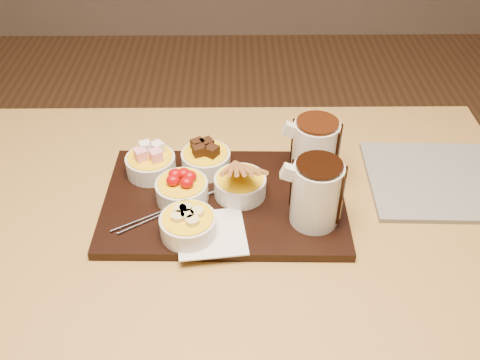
{
  "coord_description": "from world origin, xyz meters",
  "views": [
    {
      "loc": [
        0.03,
        -0.73,
        1.44
      ],
      "look_at": [
        0.04,
        0.04,
        0.81
      ],
      "focal_mm": 40.0,
      "sensor_mm": 36.0,
      "label": 1
    }
  ],
  "objects_px": {
    "bowl_strawberries": "(182,191)",
    "pitcher_milk_chocolate": "(315,150)",
    "dining_table": "(223,256)",
    "pitcher_dark_chocolate": "(316,194)",
    "newspaper": "(445,180)",
    "serving_board": "(225,200)"
  },
  "relations": [
    {
      "from": "bowl_strawberries",
      "to": "pitcher_milk_chocolate",
      "type": "distance_m",
      "value": 0.27
    },
    {
      "from": "serving_board",
      "to": "pitcher_milk_chocolate",
      "type": "bearing_deg",
      "value": 21.8
    },
    {
      "from": "pitcher_dark_chocolate",
      "to": "pitcher_milk_chocolate",
      "type": "distance_m",
      "value": 0.13
    },
    {
      "from": "newspaper",
      "to": "serving_board",
      "type": "bearing_deg",
      "value": -170.24
    },
    {
      "from": "dining_table",
      "to": "bowl_strawberries",
      "type": "distance_m",
      "value": 0.16
    },
    {
      "from": "serving_board",
      "to": "pitcher_milk_chocolate",
      "type": "relative_size",
      "value": 3.78
    },
    {
      "from": "serving_board",
      "to": "pitcher_dark_chocolate",
      "type": "xyz_separation_m",
      "value": [
        0.16,
        -0.06,
        0.07
      ]
    },
    {
      "from": "dining_table",
      "to": "serving_board",
      "type": "xyz_separation_m",
      "value": [
        0.01,
        0.04,
        0.11
      ]
    },
    {
      "from": "dining_table",
      "to": "pitcher_milk_chocolate",
      "type": "relative_size",
      "value": 9.87
    },
    {
      "from": "pitcher_milk_chocolate",
      "to": "newspaper",
      "type": "xyz_separation_m",
      "value": [
        0.27,
        -0.0,
        -0.07
      ]
    },
    {
      "from": "dining_table",
      "to": "bowl_strawberries",
      "type": "xyz_separation_m",
      "value": [
        -0.07,
        0.04,
        0.14
      ]
    },
    {
      "from": "dining_table",
      "to": "newspaper",
      "type": "height_order",
      "value": "newspaper"
    },
    {
      "from": "serving_board",
      "to": "newspaper",
      "type": "bearing_deg",
      "value": 9.01
    },
    {
      "from": "bowl_strawberries",
      "to": "pitcher_dark_chocolate",
      "type": "height_order",
      "value": "pitcher_dark_chocolate"
    },
    {
      "from": "pitcher_milk_chocolate",
      "to": "pitcher_dark_chocolate",
      "type": "bearing_deg",
      "value": -94.4
    },
    {
      "from": "dining_table",
      "to": "newspaper",
      "type": "distance_m",
      "value": 0.48
    },
    {
      "from": "bowl_strawberries",
      "to": "dining_table",
      "type": "bearing_deg",
      "value": -28.97
    },
    {
      "from": "serving_board",
      "to": "pitcher_milk_chocolate",
      "type": "xyz_separation_m",
      "value": [
        0.18,
        0.07,
        0.07
      ]
    },
    {
      "from": "pitcher_milk_chocolate",
      "to": "newspaper",
      "type": "relative_size",
      "value": 0.39
    },
    {
      "from": "dining_table",
      "to": "bowl_strawberries",
      "type": "relative_size",
      "value": 12.0
    },
    {
      "from": "serving_board",
      "to": "pitcher_dark_chocolate",
      "type": "bearing_deg",
      "value": -19.98
    },
    {
      "from": "pitcher_dark_chocolate",
      "to": "newspaper",
      "type": "relative_size",
      "value": 0.39
    }
  ]
}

